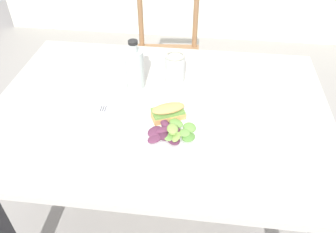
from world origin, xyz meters
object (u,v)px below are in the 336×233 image
at_px(plate_lunch, 167,127).
at_px(fork_on_napkin, 100,120).
at_px(bottle_cold_brew, 135,70).
at_px(mason_jar_iced_tea, 175,69).
at_px(sandwich_half_front, 168,112).
at_px(dining_table, 160,131).
at_px(chair_wooden_far, 167,57).

xyz_separation_m(plate_lunch, fork_on_napkin, (-0.24, 0.01, 0.00)).
distance_m(bottle_cold_brew, mason_jar_iced_tea, 0.16).
xyz_separation_m(plate_lunch, bottle_cold_brew, (-0.15, 0.24, 0.07)).
bearing_deg(sandwich_half_front, dining_table, 118.96).
distance_m(dining_table, chair_wooden_far, 0.88).
distance_m(sandwich_half_front, bottle_cold_brew, 0.25).
distance_m(chair_wooden_far, bottle_cold_brew, 0.83).
bearing_deg(dining_table, chair_wooden_far, 95.31).
height_order(dining_table, sandwich_half_front, sandwich_half_front).
bearing_deg(chair_wooden_far, plate_lunch, -83.02).
distance_m(fork_on_napkin, mason_jar_iced_tea, 0.37).
bearing_deg(fork_on_napkin, mason_jar_iced_tea, 50.23).
distance_m(dining_table, sandwich_half_front, 0.18).
height_order(dining_table, bottle_cold_brew, bottle_cold_brew).
bearing_deg(dining_table, fork_on_napkin, -151.91).
height_order(fork_on_napkin, bottle_cold_brew, bottle_cold_brew).
bearing_deg(fork_on_napkin, plate_lunch, -2.71).
xyz_separation_m(chair_wooden_far, sandwich_half_front, (0.12, -0.93, 0.33)).
relative_size(fork_on_napkin, mason_jar_iced_tea, 1.50).
height_order(sandwich_half_front, fork_on_napkin, sandwich_half_front).
height_order(chair_wooden_far, bottle_cold_brew, bottle_cold_brew).
bearing_deg(bottle_cold_brew, sandwich_half_front, -51.77).
distance_m(plate_lunch, sandwich_half_front, 0.06).
bearing_deg(mason_jar_iced_tea, chair_wooden_far, 99.64).
distance_m(chair_wooden_far, fork_on_napkin, 1.02).
bearing_deg(plate_lunch, mason_jar_iced_tea, 90.66).
height_order(dining_table, fork_on_napkin, fork_on_napkin).
relative_size(dining_table, plate_lunch, 4.28).
bearing_deg(chair_wooden_far, fork_on_napkin, -96.96).
bearing_deg(mason_jar_iced_tea, dining_table, -101.67).
bearing_deg(sandwich_half_front, mason_jar_iced_tea, 90.86).
height_order(plate_lunch, fork_on_napkin, plate_lunch).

